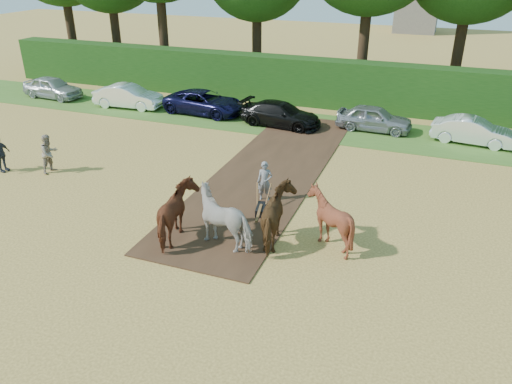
{
  "coord_description": "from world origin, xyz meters",
  "views": [
    {
      "loc": [
        8.39,
        -13.15,
        9.26
      ],
      "look_at": [
        2.68,
        1.98,
        1.4
      ],
      "focal_mm": 35.0,
      "sensor_mm": 36.0,
      "label": 1
    }
  ],
  "objects": [
    {
      "name": "spectator_near",
      "position": [
        -7.94,
        3.37,
        0.91
      ],
      "size": [
        0.81,
        0.97,
        1.81
      ],
      "primitive_type": "imported",
      "rotation": [
        0.0,
        0.0,
        1.42
      ],
      "color": "#BCAC94",
      "rests_on": "ground"
    },
    {
      "name": "plough_team",
      "position": [
        2.99,
        0.93,
        1.01
      ],
      "size": [
        6.81,
        5.53,
        2.04
      ],
      "color": "brown",
      "rests_on": "ground"
    },
    {
      "name": "grass_verge",
      "position": [
        0.0,
        14.0,
        0.01
      ],
      "size": [
        50.0,
        5.0,
        0.03
      ],
      "primitive_type": "cube",
      "color": "#38601E",
      "rests_on": "ground"
    },
    {
      "name": "ground",
      "position": [
        0.0,
        0.0,
        0.0
      ],
      "size": [
        120.0,
        120.0,
        0.0
      ],
      "primitive_type": "plane",
      "color": "gold",
      "rests_on": "ground"
    },
    {
      "name": "parked_cars",
      "position": [
        2.1,
        14.03,
        0.72
      ],
      "size": [
        41.76,
        3.26,
        1.48
      ],
      "color": "#B1B5B8",
      "rests_on": "ground"
    },
    {
      "name": "spectator_far",
      "position": [
        -10.09,
        2.61,
        0.85
      ],
      "size": [
        0.49,
        1.03,
        1.71
      ],
      "primitive_type": "imported",
      "rotation": [
        0.0,
        0.0,
        1.5
      ],
      "color": "#282D36",
      "rests_on": "ground"
    },
    {
      "name": "hedgerow",
      "position": [
        0.0,
        18.5,
        1.5
      ],
      "size": [
        46.0,
        1.6,
        3.0
      ],
      "primitive_type": "cube",
      "color": "#14380F",
      "rests_on": "ground"
    },
    {
      "name": "earth_strip",
      "position": [
        1.5,
        7.0,
        0.03
      ],
      "size": [
        4.5,
        17.0,
        0.05
      ],
      "primitive_type": "cube",
      "color": "#472D1C",
      "rests_on": "ground"
    }
  ]
}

